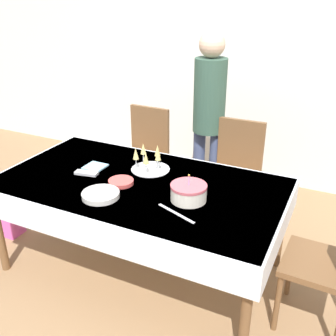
# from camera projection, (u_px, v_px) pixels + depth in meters

# --- Properties ---
(ground_plane) EXTENTS (12.00, 12.00, 0.00)m
(ground_plane) POSITION_uv_depth(u_px,v_px,m) (142.00, 266.00, 3.06)
(ground_plane) COLOR #93704C
(wall_back) EXTENTS (8.00, 0.05, 2.70)m
(wall_back) POSITION_uv_depth(u_px,v_px,m) (230.00, 54.00, 4.07)
(wall_back) COLOR silver
(wall_back) RESTS_ON ground_plane
(dining_table) EXTENTS (2.02, 1.11, 0.73)m
(dining_table) POSITION_uv_depth(u_px,v_px,m) (140.00, 195.00, 2.79)
(dining_table) COLOR white
(dining_table) RESTS_ON ground_plane
(dining_chair_far_left) EXTENTS (0.43, 0.43, 0.97)m
(dining_chair_far_left) POSITION_uv_depth(u_px,v_px,m) (145.00, 154.00, 3.72)
(dining_chair_far_left) COLOR brown
(dining_chair_far_left) RESTS_ON ground_plane
(dining_chair_far_right) EXTENTS (0.42, 0.42, 0.97)m
(dining_chair_far_right) POSITION_uv_depth(u_px,v_px,m) (235.00, 172.00, 3.37)
(dining_chair_far_right) COLOR brown
(dining_chair_far_right) RESTS_ON ground_plane
(dining_chair_right_end) EXTENTS (0.44, 0.44, 0.97)m
(dining_chair_right_end) POSITION_uv_depth(u_px,v_px,m) (336.00, 257.00, 2.31)
(dining_chair_right_end) COLOR brown
(dining_chair_right_end) RESTS_ON ground_plane
(birthday_cake) EXTENTS (0.23, 0.23, 0.18)m
(birthday_cake) POSITION_uv_depth(u_px,v_px,m) (189.00, 192.00, 2.50)
(birthday_cake) COLOR silver
(birthday_cake) RESTS_ON dining_table
(champagne_tray) EXTENTS (0.29, 0.29, 0.18)m
(champagne_tray) POSITION_uv_depth(u_px,v_px,m) (149.00, 160.00, 2.91)
(champagne_tray) COLOR silver
(champagne_tray) RESTS_ON dining_table
(plate_stack_main) EXTENTS (0.25, 0.25, 0.03)m
(plate_stack_main) POSITION_uv_depth(u_px,v_px,m) (101.00, 195.00, 2.55)
(plate_stack_main) COLOR silver
(plate_stack_main) RESTS_ON dining_table
(plate_stack_dessert) EXTENTS (0.18, 0.18, 0.03)m
(plate_stack_dessert) POSITION_uv_depth(u_px,v_px,m) (121.00, 182.00, 2.73)
(plate_stack_dessert) COLOR #CC4C47
(plate_stack_dessert) RESTS_ON dining_table
(cake_knife) EXTENTS (0.29, 0.12, 0.00)m
(cake_knife) POSITION_uv_depth(u_px,v_px,m) (176.00, 213.00, 2.37)
(cake_knife) COLOR silver
(cake_knife) RESTS_ON dining_table
(fork_pile) EXTENTS (0.18, 0.09, 0.02)m
(fork_pile) POSITION_uv_depth(u_px,v_px,m) (86.00, 173.00, 2.87)
(fork_pile) COLOR silver
(fork_pile) RESTS_ON dining_table
(napkin_pile) EXTENTS (0.15, 0.15, 0.01)m
(napkin_pile) POSITION_uv_depth(u_px,v_px,m) (95.00, 167.00, 2.98)
(napkin_pile) COLOR #8CC6E0
(napkin_pile) RESTS_ON dining_table
(person_standing) EXTENTS (0.28, 0.28, 1.66)m
(person_standing) POSITION_uv_depth(u_px,v_px,m) (209.00, 109.00, 3.44)
(person_standing) COLOR #3F4C72
(person_standing) RESTS_ON ground_plane
(gift_bag) EXTENTS (0.27, 0.16, 0.33)m
(gift_bag) POSITION_uv_depth(u_px,v_px,m) (5.00, 216.00, 3.42)
(gift_bag) COLOR #E559B2
(gift_bag) RESTS_ON ground_plane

